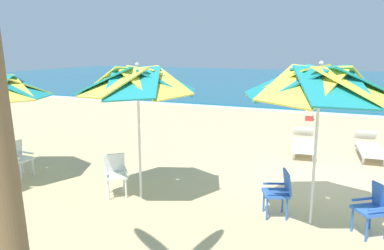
{
  "coord_description": "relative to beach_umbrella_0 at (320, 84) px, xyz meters",
  "views": [
    {
      "loc": [
        0.29,
        -8.63,
        3.02
      ],
      "look_at": [
        -3.48,
        0.38,
        1.0
      ],
      "focal_mm": 34.6,
      "sensor_mm": 36.0,
      "label": 1
    }
  ],
  "objects": [
    {
      "name": "beachgoer_seated",
      "position": [
        -0.98,
        10.06,
        -2.16
      ],
      "size": [
        0.3,
        0.93,
        0.92
      ],
      "color": "red",
      "rests_on": "ground"
    },
    {
      "name": "sun_lounger_0",
      "position": [
        1.14,
        5.0,
        -2.17
      ],
      "size": [
        0.82,
        2.19,
        0.62
      ],
      "color": "white",
      "rests_on": "ground"
    },
    {
      "name": "ground_plane",
      "position": [
        0.11,
        2.27,
        -2.45
      ],
      "size": [
        80.0,
        80.0,
        0.0
      ],
      "primitive_type": "plane",
      "color": "#D3B784"
    },
    {
      "name": "plastic_chair_2",
      "position": [
        -3.9,
        -0.2,
        -1.95
      ],
      "size": [
        0.63,
        0.63,
        0.87
      ],
      "color": "white",
      "rests_on": "ground"
    },
    {
      "name": "plastic_chair_3",
      "position": [
        -6.68,
        -0.14,
        -1.95
      ],
      "size": [
        0.49,
        0.46,
        0.87
      ],
      "color": "white",
      "rests_on": "ground"
    },
    {
      "name": "sea",
      "position": [
        0.11,
        30.4,
        -2.4
      ],
      "size": [
        80.0,
        36.0,
        0.1
      ],
      "primitive_type": "cube",
      "color": "#19607F",
      "rests_on": "ground"
    },
    {
      "name": "plastic_chair_1",
      "position": [
        -0.57,
        0.1,
        -1.95
      ],
      "size": [
        0.59,
        0.57,
        0.87
      ],
      "color": "blue",
      "rests_on": "ground"
    },
    {
      "name": "sun_lounger_1",
      "position": [
        -0.65,
        4.73,
        -2.17
      ],
      "size": [
        0.88,
        2.21,
        0.62
      ],
      "color": "white",
      "rests_on": "ground"
    },
    {
      "name": "plastic_chair_5",
      "position": [
        -6.14,
        -1.03,
        -1.95
      ],
      "size": [
        0.61,
        0.62,
        0.87
      ],
      "color": "white",
      "rests_on": "ground"
    },
    {
      "name": "surf_foam",
      "position": [
        0.11,
        12.1,
        -2.45
      ],
      "size": [
        80.0,
        0.7,
        0.01
      ],
      "primitive_type": "cube",
      "color": "white",
      "rests_on": "ground"
    },
    {
      "name": "plastic_chair_0",
      "position": [
        0.97,
        -0.02,
        -1.95
      ],
      "size": [
        0.63,
        0.62,
        0.87
      ],
      "color": "blue",
      "rests_on": "ground"
    },
    {
      "name": "beach_umbrella_0",
      "position": [
        0.0,
        0.0,
        0.0
      ],
      "size": [
        2.52,
        2.52,
        2.83
      ],
      "color": "silver",
      "rests_on": "ground"
    },
    {
      "name": "beach_umbrella_1",
      "position": [
        -3.32,
        -0.17,
        -0.06
      ],
      "size": [
        2.37,
        2.37,
        2.76
      ],
      "color": "silver",
      "rests_on": "ground"
    }
  ]
}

